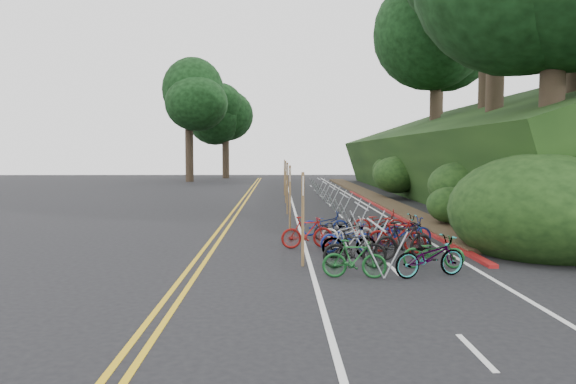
# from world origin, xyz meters

# --- Properties ---
(ground) EXTENTS (120.00, 120.00, 0.00)m
(ground) POSITION_xyz_m (0.00, 0.00, 0.00)
(ground) COLOR black
(ground) RESTS_ON ground
(road_markings) EXTENTS (7.47, 80.00, 0.01)m
(road_markings) POSITION_xyz_m (0.63, 10.10, 0.00)
(road_markings) COLOR gold
(road_markings) RESTS_ON ground
(red_curb) EXTENTS (0.25, 28.00, 0.10)m
(red_curb) POSITION_xyz_m (5.70, 12.00, 0.05)
(red_curb) COLOR maroon
(red_curb) RESTS_ON ground
(embankment) EXTENTS (14.30, 48.14, 9.11)m
(embankment) POSITION_xyz_m (12.96, 19.04, 2.57)
(embankment) COLOR black
(embankment) RESTS_ON ground
(tree_cluster) EXTENTS (33.45, 54.88, 20.19)m
(tree_cluster) POSITION_xyz_m (9.76, 22.03, 12.56)
(tree_cluster) COLOR #2D2319
(tree_cluster) RESTS_ON ground
(bike_rack_front) EXTENTS (1.13, 2.58, 1.15)m
(bike_rack_front) POSITION_xyz_m (2.65, -1.93, 0.83)
(bike_rack_front) COLOR #9A9FA7
(bike_rack_front) RESTS_ON ground
(bike_racks_rest) EXTENTS (1.14, 23.00, 1.17)m
(bike_racks_rest) POSITION_xyz_m (3.00, 13.00, 0.85)
(bike_racks_rest) COLOR #9A9FA7
(bike_racks_rest) RESTS_ON ground
(signpost_near) EXTENTS (0.08, 0.40, 2.47)m
(signpost_near) POSITION_xyz_m (0.80, -1.59, 1.42)
(signpost_near) COLOR brown
(signpost_near) RESTS_ON ground
(signposts_rest) EXTENTS (0.08, 18.40, 2.50)m
(signposts_rest) POSITION_xyz_m (0.60, 14.00, 1.43)
(signposts_rest) COLOR brown
(signposts_rest) RESTS_ON ground
(bike_front) EXTENTS (0.76, 1.71, 1.00)m
(bike_front) POSITION_xyz_m (1.06, 1.19, 0.50)
(bike_front) COLOR maroon
(bike_front) RESTS_ON ground
(bike_valet) EXTENTS (3.28, 8.61, 1.08)m
(bike_valet) POSITION_xyz_m (3.11, 0.52, 0.47)
(bike_valet) COLOR #144C1E
(bike_valet) RESTS_ON ground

